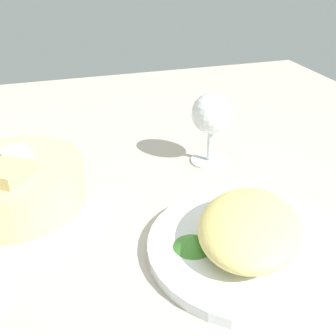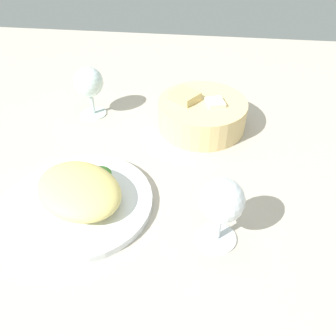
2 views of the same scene
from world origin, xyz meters
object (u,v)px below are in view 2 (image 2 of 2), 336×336
wine_glass_near (221,204)px  wine_glass_far (89,84)px  plate (82,202)px  bread_basket (201,114)px

wine_glass_near → wine_glass_far: bearing=131.5°
wine_glass_far → plate: bearing=-77.7°
bread_basket → wine_glass_near: size_ratio=1.61×
bread_basket → wine_glass_far: wine_glass_far is taller
bread_basket → wine_glass_near: wine_glass_near is taller
plate → bread_basket: size_ratio=1.26×
plate → bread_basket: bread_basket is taller
wine_glass_near → wine_glass_far: size_ratio=1.04×
plate → wine_glass_far: wine_glass_far is taller
plate → wine_glass_far: size_ratio=2.10×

